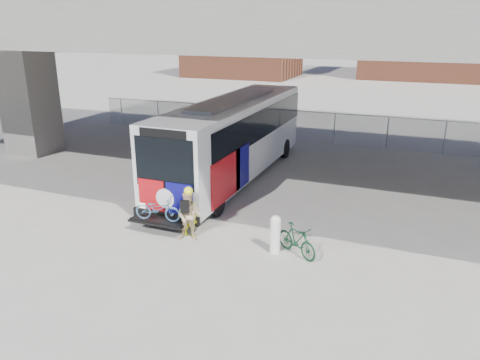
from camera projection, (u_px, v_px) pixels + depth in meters
The scene contains 9 objects.
ground at pixel (243, 214), 17.59m from camera, with size 160.00×160.00×0.00m, color #9E9991.
bus at pixel (234, 133), 21.04m from camera, with size 2.67×12.95×3.69m.
overpass at pixel (280, 30), 19.02m from camera, with size 40.00×16.00×7.95m.
chainlink_fence at pixel (318, 119), 27.67m from camera, with size 30.00×0.06×30.00m.
brick_buildings at pixel (397, 35), 57.78m from camera, with size 54.00×22.00×12.00m.
bollard at pixel (275, 233), 14.40m from camera, with size 0.33×0.33×1.25m.
cyclist_hivis at pixel (189, 213), 15.51m from camera, with size 0.60×0.43×1.72m.
cyclist_tan at pixel (189, 215), 15.20m from camera, with size 0.98×0.87×1.85m.
bike_parked at pixel (297, 240), 14.29m from camera, with size 0.47×1.66×0.99m, color #133C23.
Camera 1 is at (6.01, -15.12, 6.80)m, focal length 35.00 mm.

